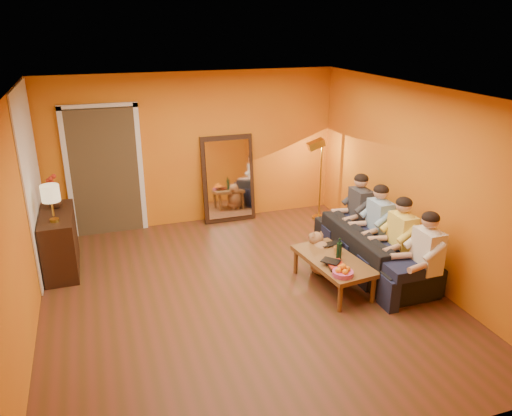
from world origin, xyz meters
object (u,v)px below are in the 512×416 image
object	(u,v)px
person_mid_left	(401,240)
tumbler	(337,250)
sofa	(373,248)
person_far_right	(360,212)
dog	(321,253)
wine_bottle	(339,249)
person_far_left	(427,258)
laptop	(334,245)
coffee_table	(332,273)
person_mid_right	(379,225)
mirror_frame	(228,179)
vase	(55,201)
table_lamp	(52,204)
sideboard	(60,242)
floor_lamp	(320,181)

from	to	relation	value
person_mid_left	tumbler	world-z (taller)	person_mid_left
sofa	person_far_right	size ratio (longest dim) A/B	1.77
dog	wine_bottle	world-z (taller)	wine_bottle
person_far_left	person_mid_left	bearing A→B (deg)	90.00
person_mid_left	dog	bearing A→B (deg)	147.06
person_far_left	laptop	world-z (taller)	person_far_left
person_mid_left	tumbler	distance (m)	0.86
coffee_table	person_mid_right	xyz separation A→B (m)	(0.93, 0.41, 0.40)
person_mid_right	tumbler	bearing A→B (deg)	-160.04
mirror_frame	person_far_left	world-z (taller)	mirror_frame
sofa	person_far_right	bearing A→B (deg)	-11.31
coffee_table	person_mid_right	distance (m)	1.09
person_mid_left	vase	bearing A→B (deg)	154.27
person_far_right	laptop	world-z (taller)	person_far_right
tumbler	dog	bearing A→B (deg)	104.16
table_lamp	tumbler	bearing A→B (deg)	-20.03
person_mid_right	tumbler	distance (m)	0.87
person_far_right	vase	world-z (taller)	person_far_right
sofa	person_mid_left	xyz separation A→B (m)	(0.13, -0.45, 0.29)
sofa	tumbler	size ratio (longest dim) A/B	19.55
coffee_table	laptop	bearing A→B (deg)	56.13
mirror_frame	dog	xyz separation A→B (m)	(0.69, -2.36, -0.46)
sideboard	tumbler	distance (m)	3.91
coffee_table	sofa	bearing A→B (deg)	14.79
table_lamp	sideboard	bearing A→B (deg)	90.00
table_lamp	person_mid_left	world-z (taller)	table_lamp
person_mid_left	person_far_right	xyz separation A→B (m)	(0.00, 1.10, 0.00)
dog	person_mid_left	size ratio (longest dim) A/B	0.49
sideboard	floor_lamp	distance (m)	4.39
tumbler	vase	xyz separation A→B (m)	(-3.56, 1.85, 0.48)
coffee_table	person_mid_left	size ratio (longest dim) A/B	1.00
wine_bottle	tumbler	distance (m)	0.21
person_far_left	person_mid_left	distance (m)	0.55
dog	vase	world-z (taller)	vase
table_lamp	tumbler	xyz separation A→B (m)	(3.56, -1.30, -0.63)
person_mid_right	sideboard	bearing A→B (deg)	163.37
dog	vase	bearing A→B (deg)	150.11
person_mid_left	coffee_table	bearing A→B (deg)	171.60
table_lamp	coffee_table	distance (m)	3.83
coffee_table	person_mid_right	world-z (taller)	person_mid_right
person_far_right	wine_bottle	world-z (taller)	person_far_right
sideboard	person_mid_left	distance (m)	4.75
sofa	dog	size ratio (longest dim) A/B	3.61
dog	person_far_right	distance (m)	1.08
table_lamp	sofa	bearing A→B (deg)	-14.62
table_lamp	floor_lamp	bearing A→B (deg)	11.53
coffee_table	person_far_right	bearing A→B (deg)	39.43
vase	table_lamp	bearing A→B (deg)	-90.00
dog	person_mid_right	distance (m)	0.94
person_mid_left	laptop	world-z (taller)	person_mid_left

